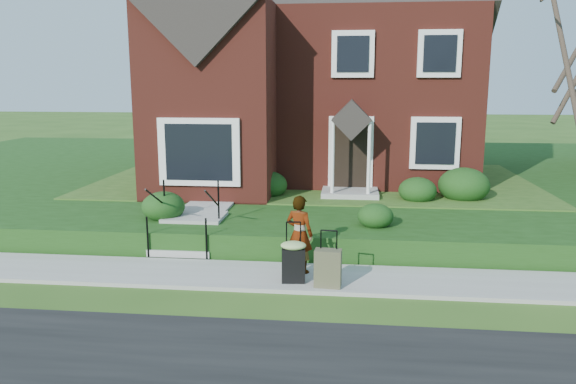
# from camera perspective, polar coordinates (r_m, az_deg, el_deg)

# --- Properties ---
(ground) EXTENTS (120.00, 120.00, 0.00)m
(ground) POSITION_cam_1_polar(r_m,az_deg,el_deg) (11.20, -0.02, -8.84)
(ground) COLOR #2D5119
(ground) RESTS_ON ground
(sidewalk) EXTENTS (60.00, 1.60, 0.08)m
(sidewalk) POSITION_cam_1_polar(r_m,az_deg,el_deg) (11.19, -0.02, -8.65)
(sidewalk) COLOR #9E9B93
(sidewalk) RESTS_ON ground
(terrace) EXTENTS (44.00, 20.00, 0.60)m
(terrace) POSITION_cam_1_polar(r_m,az_deg,el_deg) (21.85, 13.66, 1.51)
(terrace) COLOR #1A3E11
(terrace) RESTS_ON ground
(walkway) EXTENTS (1.20, 6.00, 0.06)m
(walkway) POSITION_cam_1_polar(r_m,az_deg,el_deg) (16.21, -6.89, -0.33)
(walkway) COLOR #9E9B93
(walkway) RESTS_ON terrace
(main_house) EXTENTS (10.40, 10.20, 9.40)m
(main_house) POSITION_cam_1_polar(r_m,az_deg,el_deg) (20.18, 2.46, 15.19)
(main_house) COLOR maroon
(main_house) RESTS_ON terrace
(front_steps) EXTENTS (1.40, 2.02, 1.50)m
(front_steps) POSITION_cam_1_polar(r_m,az_deg,el_deg) (13.27, -9.95, -3.67)
(front_steps) COLOR #9E9B93
(front_steps) RESTS_ON ground
(foundation_shrubs) EXTENTS (9.79, 4.40, 0.99)m
(foundation_shrubs) POSITION_cam_1_polar(r_m,az_deg,el_deg) (15.49, 2.45, 0.72)
(foundation_shrubs) COLOR #14340F
(foundation_shrubs) RESTS_ON terrace
(woman) EXTENTS (0.67, 0.56, 1.57)m
(woman) POSITION_cam_1_polar(r_m,az_deg,el_deg) (11.15, 1.17, -4.29)
(woman) COLOR #999999
(woman) RESTS_ON sidewalk
(suitcase_black) EXTENTS (0.52, 0.44, 1.17)m
(suitcase_black) POSITION_cam_1_polar(r_m,az_deg,el_deg) (10.68, 0.56, -6.83)
(suitcase_black) COLOR black
(suitcase_black) RESTS_ON sidewalk
(suitcase_olive) EXTENTS (0.51, 0.32, 1.07)m
(suitcase_olive) POSITION_cam_1_polar(r_m,az_deg,el_deg) (10.50, 4.08, -7.72)
(suitcase_olive) COLOR brown
(suitcase_olive) RESTS_ON sidewalk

